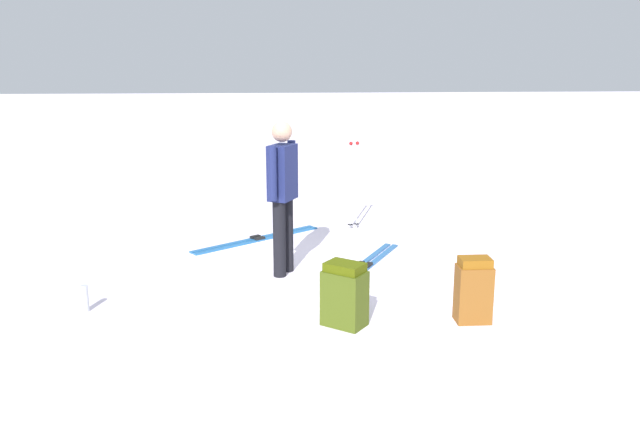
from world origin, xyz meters
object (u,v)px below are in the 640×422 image
(skier_standing, at_px, (283,190))
(ski_pair_near, at_px, (257,239))
(ski_poles_planted_near, at_px, (354,181))
(ski_pair_far, at_px, (364,266))
(backpack_large_dark, at_px, (345,295))
(backpack_bright, at_px, (474,290))
(thermos_bottle, at_px, (85,298))

(skier_standing, height_order, ski_pair_near, skier_standing)
(ski_pair_near, bearing_deg, ski_poles_planted_near, -159.67)
(ski_pair_far, relative_size, backpack_large_dark, 3.05)
(ski_pair_near, bearing_deg, backpack_bright, 124.51)
(backpack_large_dark, bearing_deg, ski_poles_planted_near, -98.93)
(backpack_bright, distance_m, ski_poles_planted_near, 3.49)
(ski_poles_planted_near, relative_size, thermos_bottle, 4.77)
(backpack_bright, bearing_deg, thermos_bottle, -8.49)
(ski_pair_far, height_order, thermos_bottle, thermos_bottle)
(backpack_large_dark, relative_size, backpack_bright, 0.97)
(ski_pair_far, relative_size, thermos_bottle, 6.89)
(ski_pair_far, distance_m, ski_poles_planted_near, 1.89)
(skier_standing, distance_m, thermos_bottle, 2.30)
(backpack_bright, relative_size, ski_poles_planted_near, 0.49)
(backpack_bright, height_order, ski_poles_planted_near, ski_poles_planted_near)
(ski_pair_far, xyz_separation_m, backpack_large_dark, (0.43, 1.64, 0.28))
(ski_pair_far, bearing_deg, ski_poles_planted_near, -93.46)
(backpack_large_dark, height_order, thermos_bottle, backpack_large_dark)
(skier_standing, distance_m, ski_pair_near, 1.72)
(skier_standing, distance_m, backpack_bright, 2.35)
(ski_poles_planted_near, bearing_deg, ski_pair_near, 20.33)
(skier_standing, bearing_deg, ski_poles_planted_near, -118.67)
(ski_pair_near, distance_m, backpack_large_dark, 3.02)
(ski_pair_near, xyz_separation_m, ski_poles_planted_near, (-1.35, -0.50, 0.68))
(skier_standing, relative_size, backpack_large_dark, 2.89)
(ski_pair_near, distance_m, ski_poles_planted_near, 1.59)
(skier_standing, height_order, backpack_large_dark, skier_standing)
(backpack_bright, xyz_separation_m, ski_poles_planted_near, (0.65, -3.41, 0.39))
(ski_pair_near, height_order, thermos_bottle, thermos_bottle)
(thermos_bottle, bearing_deg, backpack_large_dark, 167.71)
(ski_pair_far, bearing_deg, skier_standing, 8.75)
(skier_standing, relative_size, thermos_bottle, 6.54)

